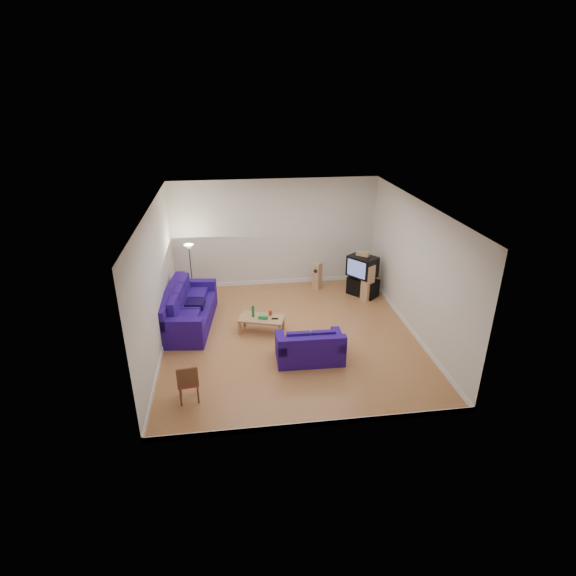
{
  "coord_description": "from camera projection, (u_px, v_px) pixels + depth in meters",
  "views": [
    {
      "loc": [
        -1.33,
        -9.41,
        5.52
      ],
      "look_at": [
        0.0,
        0.4,
        1.1
      ],
      "focal_mm": 28.0,
      "sensor_mm": 36.0,
      "label": 1
    }
  ],
  "objects": [
    {
      "name": "sofa_three_seat",
      "position": [
        186.0,
        312.0,
        11.3
      ],
      "size": [
        1.36,
        2.61,
        0.97
      ],
      "rotation": [
        0.0,
        0.0,
        -1.69
      ],
      "color": "#1F076C",
      "rests_on": "ground"
    },
    {
      "name": "av_receiver",
      "position": [
        363.0,
        277.0,
        12.87
      ],
      "size": [
        0.45,
        0.5,
        0.1
      ],
      "primitive_type": "cube",
      "rotation": [
        0.0,
        0.0,
        -1.26
      ],
      "color": "black",
      "rests_on": "tv_stand"
    },
    {
      "name": "remote",
      "position": [
        275.0,
        319.0,
        10.87
      ],
      "size": [
        0.17,
        0.08,
        0.02
      ],
      "primitive_type": "cube",
      "rotation": [
        0.0,
        0.0,
        -0.16
      ],
      "color": "black",
      "rests_on": "coffee_table"
    },
    {
      "name": "tv_stand",
      "position": [
        363.0,
        287.0,
        12.99
      ],
      "size": [
        0.91,
        0.94,
        0.51
      ],
      "primitive_type": "cube",
      "rotation": [
        0.0,
        0.0,
        -0.85
      ],
      "color": "black",
      "rests_on": "ground"
    },
    {
      "name": "television",
      "position": [
        362.0,
        266.0,
        12.7
      ],
      "size": [
        0.9,
        0.94,
        0.59
      ],
      "rotation": [
        0.0,
        0.0,
        -0.92
      ],
      "color": "black",
      "rests_on": "av_receiver"
    },
    {
      "name": "room",
      "position": [
        290.0,
        277.0,
        10.3
      ],
      "size": [
        6.01,
        6.51,
        3.21
      ],
      "color": "#95572E",
      "rests_on": "ground"
    },
    {
      "name": "bottle",
      "position": [
        253.0,
        311.0,
        10.93
      ],
      "size": [
        0.09,
        0.09,
        0.29
      ],
      "primitive_type": "cylinder",
      "rotation": [
        0.0,
        0.0,
        -0.54
      ],
      "color": "#197233",
      "rests_on": "coffee_table"
    },
    {
      "name": "floor_lamp",
      "position": [
        190.0,
        254.0,
        12.32
      ],
      "size": [
        0.28,
        0.28,
        1.62
      ],
      "color": "black",
      "rests_on": "ground"
    },
    {
      "name": "centre_speaker",
      "position": [
        363.0,
        254.0,
        12.61
      ],
      "size": [
        0.37,
        0.34,
        0.13
      ],
      "primitive_type": "cube",
      "rotation": [
        0.0,
        0.0,
        -0.68
      ],
      "color": "tan",
      "rests_on": "television"
    },
    {
      "name": "sofa_loveseat",
      "position": [
        310.0,
        350.0,
        9.83
      ],
      "size": [
        1.48,
        0.85,
        0.73
      ],
      "rotation": [
        0.0,
        0.0,
        -0.02
      ],
      "color": "#1F076C",
      "rests_on": "ground"
    },
    {
      "name": "coffee_table",
      "position": [
        262.0,
        320.0,
        10.96
      ],
      "size": [
        1.21,
        0.86,
        0.4
      ],
      "rotation": [
        0.0,
        0.0,
        -0.31
      ],
      "color": "tan",
      "rests_on": "ground"
    },
    {
      "name": "tissue_box",
      "position": [
        263.0,
        317.0,
        10.87
      ],
      "size": [
        0.25,
        0.18,
        0.09
      ],
      "primitive_type": "cube",
      "rotation": [
        0.0,
        0.0,
        -0.27
      ],
      "color": "green",
      "rests_on": "coffee_table"
    },
    {
      "name": "speaker_right",
      "position": [
        368.0,
        282.0,
        12.61
      ],
      "size": [
        0.39,
        0.37,
        1.04
      ],
      "rotation": [
        0.0,
        0.0,
        -0.99
      ],
      "color": "tan",
      "rests_on": "ground"
    },
    {
      "name": "speaker_left",
      "position": [
        317.0,
        276.0,
        13.35
      ],
      "size": [
        0.3,
        0.3,
        0.81
      ],
      "rotation": [
        0.0,
        0.0,
        -0.71
      ],
      "color": "tan",
      "rests_on": "ground"
    },
    {
      "name": "red_canister",
      "position": [
        270.0,
        313.0,
        11.04
      ],
      "size": [
        0.1,
        0.1,
        0.12
      ],
      "primitive_type": "cylinder",
      "rotation": [
        0.0,
        0.0,
        -0.17
      ],
      "color": "red",
      "rests_on": "coffee_table"
    },
    {
      "name": "dining_chair",
      "position": [
        188.0,
        381.0,
        8.47
      ],
      "size": [
        0.43,
        0.43,
        0.82
      ],
      "rotation": [
        0.0,
        0.0,
        0.11
      ],
      "color": "brown",
      "rests_on": "ground"
    }
  ]
}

